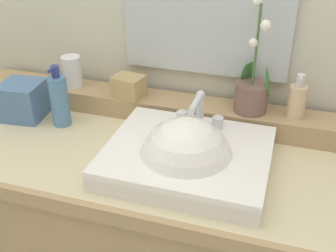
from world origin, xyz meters
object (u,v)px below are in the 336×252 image
(trinket_box, at_px, (128,86))
(tissue_box, at_px, (23,100))
(tumbler_cup, at_px, (72,72))
(potted_plant, at_px, (252,91))
(sink_basin, at_px, (186,161))
(lotion_bottle, at_px, (59,100))
(soap_dispenser, at_px, (297,100))

(trinket_box, distance_m, tissue_box, 0.36)
(tumbler_cup, relative_size, tissue_box, 0.84)
(potted_plant, height_order, tumbler_cup, potted_plant)
(sink_basin, xyz_separation_m, tissue_box, (-0.60, 0.13, 0.04))
(tumbler_cup, xyz_separation_m, lotion_bottle, (0.03, -0.15, -0.04))
(sink_basin, relative_size, tumbler_cup, 4.07)
(lotion_bottle, bearing_deg, soap_dispenser, 11.63)
(potted_plant, relative_size, lotion_bottle, 1.69)
(sink_basin, relative_size, lotion_bottle, 2.17)
(sink_basin, xyz_separation_m, soap_dispenser, (0.27, 0.27, 0.10))
(trinket_box, height_order, tissue_box, trinket_box)
(sink_basin, distance_m, potted_plant, 0.32)
(sink_basin, relative_size, trinket_box, 4.57)
(sink_basin, distance_m, soap_dispenser, 0.39)
(potted_plant, bearing_deg, sink_basin, -116.28)
(potted_plant, distance_m, tumbler_cup, 0.62)
(tissue_box, bearing_deg, soap_dispenser, 9.13)
(tumbler_cup, bearing_deg, lotion_bottle, -77.92)
(potted_plant, xyz_separation_m, tumbler_cup, (-0.62, -0.00, -0.01))
(potted_plant, height_order, trinket_box, potted_plant)
(trinket_box, relative_size, lotion_bottle, 0.47)
(sink_basin, height_order, tumbler_cup, tumbler_cup)
(sink_basin, bearing_deg, potted_plant, 63.72)
(potted_plant, bearing_deg, lotion_bottle, -165.90)
(tissue_box, bearing_deg, tumbler_cup, 50.15)
(lotion_bottle, bearing_deg, tissue_box, 176.37)
(sink_basin, xyz_separation_m, trinket_box, (-0.27, 0.25, 0.08))
(lotion_bottle, bearing_deg, potted_plant, 14.10)
(trinket_box, xyz_separation_m, tissue_box, (-0.33, -0.12, -0.04))
(soap_dispenser, height_order, lotion_bottle, soap_dispenser)
(soap_dispenser, distance_m, tumbler_cup, 0.76)
(potted_plant, relative_size, tissue_box, 2.67)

